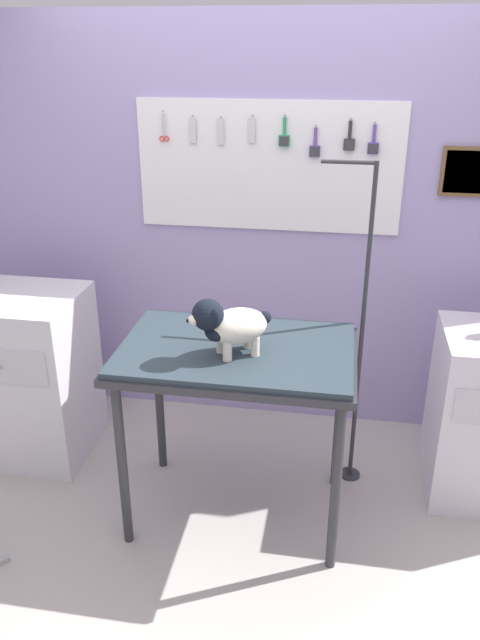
# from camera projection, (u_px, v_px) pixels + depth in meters

# --- Properties ---
(ground) EXTENTS (4.40, 4.00, 0.04)m
(ground) POSITION_uv_depth(u_px,v_px,m) (225.00, 559.00, 2.87)
(ground) COLOR #B1A8A1
(rear_wall_panel) EXTENTS (4.00, 0.11, 2.30)m
(rear_wall_panel) POSITION_uv_depth(u_px,v_px,m) (267.00, 231.00, 3.54)
(rear_wall_panel) COLOR #9E8FC3
(rear_wall_panel) RESTS_ON ground
(grooming_table) EXTENTS (1.06, 0.70, 0.91)m
(grooming_table) POSITION_uv_depth(u_px,v_px,m) (237.00, 365.00, 2.81)
(grooming_table) COLOR #2D2D33
(grooming_table) RESTS_ON ground
(grooming_arm) EXTENTS (0.30, 0.11, 1.67)m
(grooming_arm) POSITION_uv_depth(u_px,v_px,m) (359.00, 345.00, 3.08)
(grooming_arm) COLOR #2D2D33
(grooming_arm) RESTS_ON ground
(dog) EXTENTS (0.36, 0.28, 0.27)m
(dog) POSITION_uv_depth(u_px,v_px,m) (229.00, 325.00, 2.64)
(dog) COLOR silver
(dog) RESTS_ON grooming_table
(counter_left) EXTENTS (0.80, 0.58, 0.94)m
(counter_left) POSITION_uv_depth(u_px,v_px,m) (14.00, 374.00, 3.46)
(counter_left) COLOR silver
(counter_left) RESTS_ON ground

